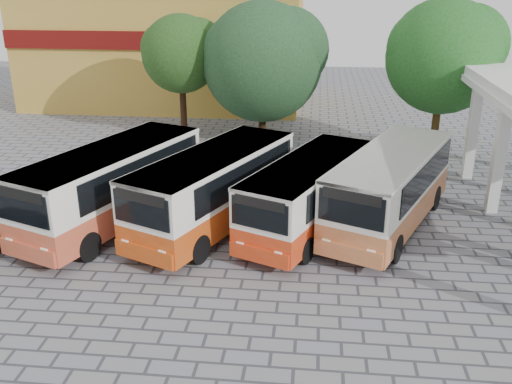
# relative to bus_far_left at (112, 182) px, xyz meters

# --- Properties ---
(ground) EXTENTS (90.00, 90.00, 0.00)m
(ground) POSITION_rel_bus_far_left_xyz_m (7.51, -3.15, -1.81)
(ground) COLOR slate
(ground) RESTS_ON ground
(shophouse_block) EXTENTS (20.40, 10.40, 8.30)m
(shophouse_block) POSITION_rel_bus_far_left_xyz_m (-3.49, 22.83, 2.35)
(shophouse_block) COLOR #B48C33
(shophouse_block) RESTS_ON ground
(bus_far_left) EXTENTS (5.59, 9.29, 3.13)m
(bus_far_left) POSITION_rel_bus_far_left_xyz_m (0.00, 0.00, 0.00)
(bus_far_left) COLOR #C24E30
(bus_far_left) RESTS_ON ground
(bus_centre_left) EXTENTS (5.76, 9.09, 3.06)m
(bus_centre_left) POSITION_rel_bus_far_left_xyz_m (4.03, 0.15, -0.04)
(bus_centre_left) COLOR #BE430E
(bus_centre_left) RESTS_ON ground
(bus_centre_right) EXTENTS (5.28, 8.40, 2.82)m
(bus_centre_right) POSITION_rel_bus_far_left_xyz_m (7.68, 0.31, -0.18)
(bus_centre_right) COLOR red
(bus_centre_right) RESTS_ON ground
(bus_far_right) EXTENTS (5.81, 9.13, 3.07)m
(bus_far_right) POSITION_rel_bus_far_left_xyz_m (10.81, 0.92, -0.04)
(bus_far_right) COLOR #BD6839
(bus_far_right) RESTS_ON ground
(tree_left) EXTENTS (4.81, 4.58, 7.30)m
(tree_left) POSITION_rel_bus_far_left_xyz_m (-0.10, 13.18, 3.34)
(tree_left) COLOR #311C0F
(tree_left) RESTS_ON ground
(tree_middle) EXTENTS (7.19, 6.85, 8.09)m
(tree_middle) POSITION_rel_bus_far_left_xyz_m (4.77, 12.77, 3.08)
(tree_middle) COLOR black
(tree_middle) RESTS_ON ground
(tree_right) EXTENTS (6.23, 5.93, 8.36)m
(tree_right) POSITION_rel_bus_far_left_xyz_m (14.35, 10.68, 3.78)
(tree_right) COLOR #4B3616
(tree_right) RESTS_ON ground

